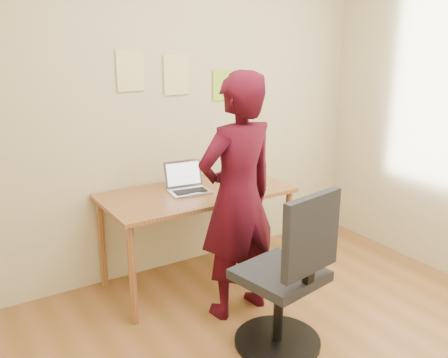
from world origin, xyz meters
TOP-DOWN VIEW (x-y plane):
  - room at (0.00, 0.00)m, footprint 3.58×3.58m
  - desk at (-0.01, 1.38)m, footprint 1.40×0.70m
  - laptop at (-0.07, 1.43)m, footprint 0.32×0.29m
  - paper_sheet at (0.39, 1.29)m, footprint 0.19×0.27m
  - phone at (0.21, 1.19)m, footprint 0.10×0.14m
  - wall_note_left at (-0.34, 1.74)m, footprint 0.21×0.00m
  - wall_note_mid at (0.03, 1.74)m, footprint 0.21×0.00m
  - wall_note_right at (0.44, 1.74)m, footprint 0.18×0.00m
  - office_chair at (0.02, 0.33)m, footprint 0.54×0.55m
  - person at (0.02, 0.86)m, footprint 0.64×0.45m

SIDE VIEW (x-z plane):
  - office_chair at x=0.02m, z-range -0.08..0.97m
  - desk at x=-0.01m, z-range 0.28..1.02m
  - paper_sheet at x=0.39m, z-range 0.74..0.74m
  - phone at x=0.21m, z-range 0.74..0.75m
  - laptop at x=-0.07m, z-range 0.68..0.89m
  - person at x=0.02m, z-range 0.00..1.67m
  - room at x=0.00m, z-range -0.04..2.74m
  - wall_note_right at x=0.44m, z-range 1.34..1.58m
  - wall_note_mid at x=0.03m, z-range 1.41..1.71m
  - wall_note_left at x=-0.34m, z-range 1.47..1.77m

